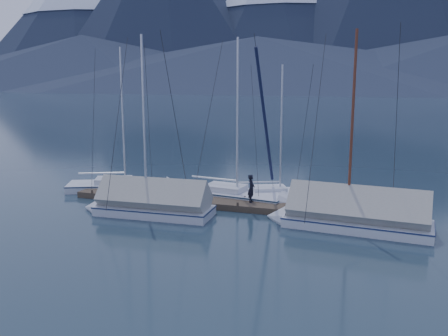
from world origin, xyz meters
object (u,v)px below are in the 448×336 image
Objects in this scene: sailboat_open_right at (287,195)px; person at (251,188)px; sailboat_open_left at (134,187)px; sailboat_covered_near at (344,217)px; sailboat_open_mid at (246,198)px; sailboat_covered_far at (144,205)px.

person is at bearing -115.13° from sailboat_open_right.
sailboat_open_left is 1.14× the size of sailboat_open_right.
sailboat_covered_near is 5.47m from person.
sailboat_open_left reaches higher than person.
sailboat_open_left is 7.64m from sailboat_open_mid.
sailboat_open_mid is at bearing 21.65° from person.
sailboat_covered_far is at bearing 114.92° from person.
sailboat_open_left is 8.59m from person.
sailboat_open_left is at bearing 71.46° from person.
sailboat_covered_near is (3.68, -4.92, 0.36)m from sailboat_open_right.
sailboat_covered_far is (-4.29, -4.30, 0.31)m from sailboat_open_mid.
person is (8.32, -1.94, 0.93)m from sailboat_open_left.
sailboat_open_right is at bearing 126.79° from sailboat_covered_near.
sailboat_covered_far is (-10.09, -1.03, -0.02)m from sailboat_covered_near.
sailboat_open_left is 0.97× the size of sailboat_covered_far.
sailboat_open_mid is at bearing 45.09° from sailboat_covered_far.
sailboat_covered_near is 1.01× the size of sailboat_covered_far.
sailboat_open_mid is 6.67m from sailboat_covered_near.
sailboat_covered_far is at bearing -55.59° from sailboat_open_left.
sailboat_open_right is (9.74, 1.09, -0.02)m from sailboat_open_left.
person is (0.70, -1.38, 0.93)m from sailboat_open_mid.
sailboat_open_right is at bearing 37.86° from sailboat_open_mid.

